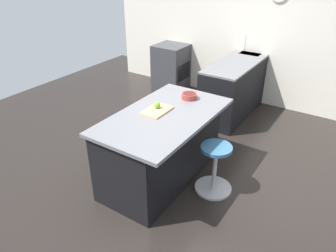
% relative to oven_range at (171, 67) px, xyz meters
% --- Properties ---
extents(ground_plane, '(7.79, 7.79, 0.00)m').
position_rel_oven_range_xyz_m(ground_plane, '(2.64, 1.49, -0.45)').
color(ground_plane, black).
extents(interior_partition_left, '(0.15, 5.77, 2.98)m').
position_rel_oven_range_xyz_m(interior_partition_left, '(-0.35, 1.49, 1.05)').
color(interior_partition_left, silver).
rests_on(interior_partition_left, ground_plane).
extents(sink_cabinet, '(2.38, 0.60, 1.20)m').
position_rel_oven_range_xyz_m(sink_cabinet, '(-0.00, 1.54, 0.02)').
color(sink_cabinet, black).
rests_on(sink_cabinet, ground_plane).
extents(oven_range, '(0.60, 0.61, 0.89)m').
position_rel_oven_range_xyz_m(oven_range, '(0.00, 0.00, 0.00)').
color(oven_range, '#38383D').
rests_on(oven_range, ground_plane).
extents(kitchen_island, '(1.67, 0.97, 0.89)m').
position_rel_oven_range_xyz_m(kitchen_island, '(2.58, 1.52, 0.00)').
color(kitchen_island, black).
rests_on(kitchen_island, ground_plane).
extents(stool_by_window, '(0.44, 0.44, 0.60)m').
position_rel_oven_range_xyz_m(stool_by_window, '(2.45, 2.18, -0.16)').
color(stool_by_window, '#B7B7BC').
rests_on(stool_by_window, ground_plane).
extents(cutting_board, '(0.36, 0.24, 0.02)m').
position_rel_oven_range_xyz_m(cutting_board, '(2.55, 1.45, 0.45)').
color(cutting_board, tan).
rests_on(cutting_board, kitchen_island).
extents(apple_green, '(0.08, 0.08, 0.08)m').
position_rel_oven_range_xyz_m(apple_green, '(2.51, 1.43, 0.50)').
color(apple_green, '#609E2D').
rests_on(apple_green, cutting_board).
extents(fruit_bowl, '(0.19, 0.19, 0.07)m').
position_rel_oven_range_xyz_m(fruit_bowl, '(2.03, 1.58, 0.48)').
color(fruit_bowl, '#993833').
rests_on(fruit_bowl, kitchen_island).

